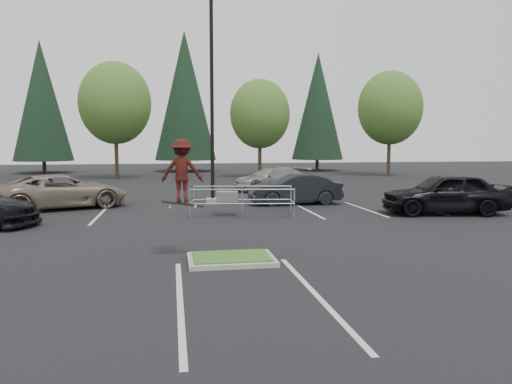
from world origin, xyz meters
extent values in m
plane|color=black|center=(0.00, 0.00, 0.00)|extent=(120.00, 120.00, 0.00)
cube|color=#98958D|center=(0.00, 0.00, 0.06)|extent=(2.20, 1.60, 0.12)
cube|color=#2B5D1D|center=(0.00, 0.00, 0.13)|extent=(1.95, 1.35, 0.05)
cube|color=silver|center=(-4.50, 9.00, 0.00)|extent=(0.12, 5.20, 0.01)
cube|color=silver|center=(-7.20, 9.00, 0.00)|extent=(0.12, 5.20, 0.01)
cube|color=silver|center=(4.50, 9.00, 0.00)|extent=(0.12, 5.20, 0.01)
cube|color=silver|center=(7.20, 9.00, 0.00)|extent=(0.12, 5.20, 0.01)
cube|color=silver|center=(9.90, 9.00, 0.00)|extent=(0.12, 5.20, 0.01)
cube|color=silver|center=(-1.35, -3.00, 0.00)|extent=(0.12, 6.00, 0.01)
cube|color=silver|center=(1.35, -3.00, 0.00)|extent=(0.12, 6.00, 0.01)
cube|color=#98958D|center=(0.50, 12.00, 0.15)|extent=(0.60, 0.60, 0.30)
cylinder|color=black|center=(0.50, 12.00, 5.00)|extent=(0.18, 0.18, 10.00)
cylinder|color=#38281C|center=(-6.00, 30.50, 1.75)|extent=(0.32, 0.32, 3.50)
ellipsoid|color=#336926|center=(-6.00, 30.50, 6.26)|extent=(5.89, 5.89, 6.77)
sphere|color=#336926|center=(-5.40, 30.20, 5.52)|extent=(3.68, 3.68, 3.68)
sphere|color=#336926|center=(-6.50, 30.90, 5.70)|extent=(4.05, 4.05, 4.05)
cylinder|color=#38281C|center=(6.00, 29.80, 1.52)|extent=(0.32, 0.32, 3.04)
ellipsoid|color=#336926|center=(6.00, 29.80, 5.44)|extent=(5.12, 5.12, 5.89)
sphere|color=#336926|center=(6.60, 29.50, 4.80)|extent=(3.20, 3.20, 3.20)
sphere|color=#336926|center=(5.50, 30.20, 4.96)|extent=(3.52, 3.52, 3.52)
cylinder|color=#38281C|center=(18.00, 30.30, 1.71)|extent=(0.32, 0.32, 3.42)
ellipsoid|color=#336926|center=(18.00, 30.30, 6.12)|extent=(5.76, 5.76, 6.62)
sphere|color=#336926|center=(18.60, 30.00, 5.40)|extent=(3.60, 3.60, 3.60)
sphere|color=#336926|center=(17.50, 30.70, 5.58)|extent=(3.96, 3.96, 3.96)
cylinder|color=#38281C|center=(-14.00, 40.00, 0.60)|extent=(0.36, 0.36, 1.20)
cone|color=black|center=(-14.00, 40.00, 7.10)|extent=(5.72, 5.72, 11.80)
cylinder|color=#38281C|center=(0.00, 40.50, 0.60)|extent=(0.36, 0.36, 1.20)
cone|color=black|center=(0.00, 40.50, 7.85)|extent=(6.38, 6.38, 13.30)
cylinder|color=#38281C|center=(14.00, 39.50, 0.60)|extent=(0.36, 0.36, 1.20)
cone|color=black|center=(14.00, 39.50, 6.85)|extent=(5.50, 5.50, 11.30)
cylinder|color=#989AA0|center=(-0.77, 7.57, 0.60)|extent=(0.06, 0.06, 1.21)
cylinder|color=#989AA0|center=(-0.56, 9.03, 0.60)|extent=(0.06, 0.06, 1.21)
cylinder|color=#989AA0|center=(1.31, 7.27, 0.60)|extent=(0.06, 0.06, 1.21)
cylinder|color=#989AA0|center=(1.52, 8.73, 0.60)|extent=(0.06, 0.06, 1.21)
cylinder|color=#989AA0|center=(3.38, 6.97, 0.60)|extent=(0.06, 0.06, 1.21)
cylinder|color=#989AA0|center=(3.60, 8.43, 0.60)|extent=(0.06, 0.06, 1.21)
cylinder|color=#989AA0|center=(1.31, 7.27, 0.58)|extent=(4.16, 0.66, 0.05)
cylinder|color=#989AA0|center=(1.31, 7.27, 1.16)|extent=(4.16, 0.66, 0.05)
cylinder|color=#989AA0|center=(1.52, 8.73, 0.58)|extent=(4.16, 0.66, 0.05)
cylinder|color=#989AA0|center=(1.52, 8.73, 1.16)|extent=(4.16, 0.66, 0.05)
cube|color=#989AA0|center=(0.79, 8.09, 0.76)|extent=(0.96, 0.67, 0.50)
cube|color=black|center=(-1.20, 0.74, 1.43)|extent=(1.10, 0.40, 0.21)
cylinder|color=beige|center=(-1.53, 0.63, 1.37)|extent=(0.07, 0.04, 0.07)
cylinder|color=beige|center=(-1.53, 0.85, 1.37)|extent=(0.07, 0.04, 0.07)
cylinder|color=beige|center=(-0.87, 0.63, 1.37)|extent=(0.07, 0.04, 0.07)
cylinder|color=beige|center=(-0.87, 0.85, 1.37)|extent=(0.07, 0.04, 0.07)
imported|color=maroon|center=(-1.20, 0.74, 2.31)|extent=(1.14, 0.75, 1.66)
imported|color=gray|center=(-6.50, 11.50, 0.79)|extent=(6.28, 4.66, 1.59)
imported|color=black|center=(4.50, 11.36, 0.74)|extent=(4.54, 1.64, 1.49)
imported|color=black|center=(10.00, 7.00, 0.88)|extent=(5.45, 2.85, 1.77)
imported|color=gray|center=(4.80, 18.53, 0.74)|extent=(5.46, 3.54, 1.47)
camera|label=1|loc=(-1.46, -12.43, 3.05)|focal=35.00mm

